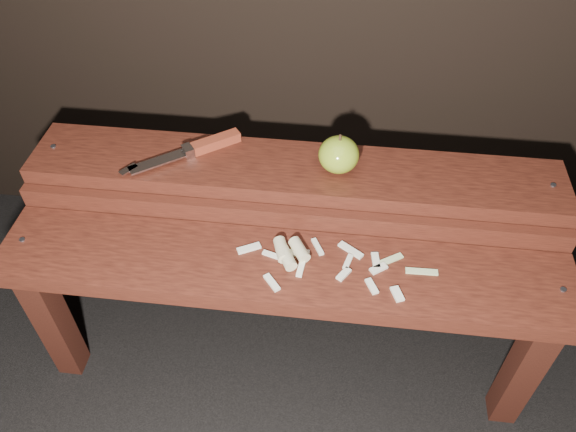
# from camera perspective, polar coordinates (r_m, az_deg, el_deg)

# --- Properties ---
(ground) EXTENTS (60.00, 60.00, 0.00)m
(ground) POSITION_cam_1_polar(r_m,az_deg,el_deg) (1.53, -0.27, -13.58)
(ground) COLOR black
(bench_front_tier) EXTENTS (1.20, 0.20, 0.42)m
(bench_front_tier) POSITION_cam_1_polar(r_m,az_deg,el_deg) (1.20, -0.69, -7.33)
(bench_front_tier) COLOR black
(bench_front_tier) RESTS_ON ground
(bench_rear_tier) EXTENTS (1.20, 0.21, 0.50)m
(bench_rear_tier) POSITION_cam_1_polar(r_m,az_deg,el_deg) (1.31, 0.55, 2.16)
(bench_rear_tier) COLOR black
(bench_rear_tier) RESTS_ON ground
(apple) EXTENTS (0.09, 0.09, 0.09)m
(apple) POSITION_cam_1_polar(r_m,az_deg,el_deg) (1.22, 5.18, 6.23)
(apple) COLOR olive
(apple) RESTS_ON bench_rear_tier
(knife) EXTENTS (0.24, 0.19, 0.03)m
(knife) POSITION_cam_1_polar(r_m,az_deg,el_deg) (1.30, -8.83, 6.94)
(knife) COLOR maroon
(knife) RESTS_ON bench_rear_tier
(apple_scraps) EXTENTS (0.42, 0.15, 0.03)m
(apple_scraps) POSITION_cam_1_polar(r_m,az_deg,el_deg) (1.16, 1.70, -4.09)
(apple_scraps) COLOR beige
(apple_scraps) RESTS_ON bench_front_tier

